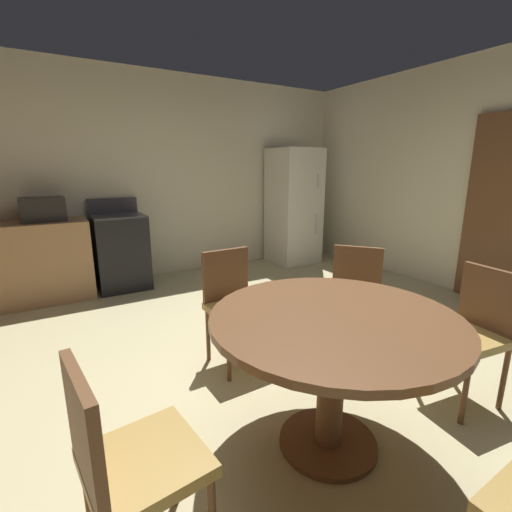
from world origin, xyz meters
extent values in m
plane|color=tan|center=(0.00, 0.00, 0.00)|extent=(14.00, 14.00, 0.00)
cube|color=beige|center=(0.00, 3.11, 1.35)|extent=(6.19, 0.12, 2.70)
cube|color=beige|center=(3.00, 0.30, 1.35)|extent=(0.12, 5.61, 2.70)
cube|color=black|center=(-0.56, 2.71, 0.45)|extent=(0.60, 0.60, 0.90)
cube|color=#38383D|center=(-0.56, 2.71, 0.91)|extent=(0.60, 0.60, 0.02)
cube|color=#38383D|center=(-0.56, 2.99, 1.01)|extent=(0.60, 0.04, 0.18)
cube|color=silver|center=(2.06, 2.66, 0.88)|extent=(0.68, 0.66, 1.76)
cylinder|color=#B2B2B7|center=(2.24, 2.32, 1.28)|extent=(0.02, 0.02, 0.22)
cylinder|color=#B2B2B7|center=(2.24, 2.32, 0.63)|extent=(0.02, 0.02, 0.30)
cube|color=black|center=(-1.32, 2.71, 1.03)|extent=(0.44, 0.32, 0.26)
cube|color=brown|center=(2.90, 0.03, 1.02)|extent=(0.05, 0.84, 2.04)
cylinder|color=brown|center=(-0.14, -0.65, 0.01)|extent=(0.53, 0.53, 0.03)
cylinder|color=brown|center=(-0.14, -0.65, 0.36)|extent=(0.14, 0.14, 0.72)
cylinder|color=brown|center=(-0.14, -0.65, 0.74)|extent=(1.25, 1.25, 0.04)
cylinder|color=brown|center=(0.61, -0.28, 0.21)|extent=(0.03, 0.03, 0.43)
cylinder|color=brown|center=(0.39, -0.01, 0.21)|extent=(0.03, 0.03, 0.43)
cylinder|color=brown|center=(0.87, -0.07, 0.21)|extent=(0.03, 0.03, 0.43)
cylinder|color=brown|center=(0.66, 0.20, 0.21)|extent=(0.03, 0.03, 0.43)
cube|color=#A37F3D|center=(0.63, -0.04, 0.45)|extent=(0.56, 0.56, 0.05)
cube|color=brown|center=(0.77, 0.07, 0.66)|extent=(0.26, 0.32, 0.42)
cylinder|color=brown|center=(0.00, 0.17, 0.21)|extent=(0.03, 0.03, 0.43)
cylinder|color=brown|center=(-0.34, 0.17, 0.21)|extent=(0.03, 0.03, 0.43)
cylinder|color=brown|center=(-0.01, 0.51, 0.21)|extent=(0.03, 0.03, 0.43)
cylinder|color=brown|center=(-0.35, 0.51, 0.21)|extent=(0.03, 0.03, 0.43)
cube|color=#A37F3D|center=(-0.17, 0.34, 0.45)|extent=(0.41, 0.41, 0.05)
cube|color=brown|center=(-0.18, 0.52, 0.66)|extent=(0.38, 0.05, 0.42)
cylinder|color=brown|center=(-0.98, -0.57, 0.21)|extent=(0.03, 0.03, 0.43)
cylinder|color=brown|center=(-1.32, -0.61, 0.21)|extent=(0.03, 0.03, 0.43)
cube|color=#A37F3D|center=(-1.13, -0.76, 0.45)|extent=(0.44, 0.44, 0.05)
cube|color=brown|center=(-1.31, -0.78, 0.66)|extent=(0.08, 0.38, 0.42)
cylinder|color=brown|center=(0.65, -0.93, 0.21)|extent=(0.03, 0.03, 0.43)
cylinder|color=brown|center=(0.69, -0.59, 0.21)|extent=(0.03, 0.03, 0.43)
cylinder|color=brown|center=(0.98, -0.98, 0.21)|extent=(0.03, 0.03, 0.43)
cylinder|color=brown|center=(1.03, -0.64, 0.21)|extent=(0.03, 0.03, 0.43)
cube|color=#A37F3D|center=(0.84, -0.78, 0.45)|extent=(0.45, 0.45, 0.05)
cube|color=brown|center=(1.02, -0.81, 0.66)|extent=(0.09, 0.38, 0.42)
camera|label=1|loc=(-1.34, -1.88, 1.47)|focal=25.18mm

